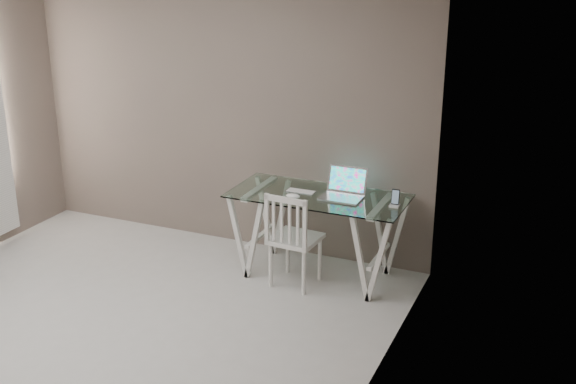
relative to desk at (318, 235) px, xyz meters
name	(u,v)px	position (x,y,z in m)	size (l,w,h in m)	color
room	(50,116)	(-1.16, -1.82, 1.33)	(4.50, 4.52, 2.71)	#B1AEA9
desk	(318,235)	(0.00, 0.00, 0.00)	(1.50, 0.70, 0.75)	silver
chair	(292,236)	(-0.12, -0.29, 0.08)	(0.41, 0.41, 0.84)	silver
laptop	(344,190)	(0.21, 0.06, 0.42)	(0.34, 0.31, 0.23)	#BBBCC0
keyboard	(301,191)	(-0.17, 0.02, 0.37)	(0.26, 0.11, 0.01)	silver
mouse	(293,196)	(-0.17, -0.16, 0.38)	(0.12, 0.07, 0.04)	white
phone_dock	(395,202)	(0.67, -0.01, 0.40)	(0.08, 0.08, 0.14)	white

